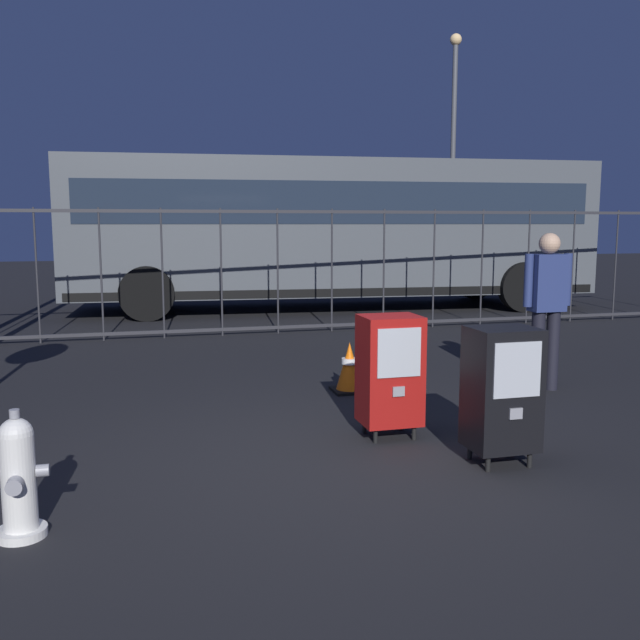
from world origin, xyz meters
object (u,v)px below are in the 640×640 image
newspaper_box_primary (390,370)px  street_light_far_left (453,142)px  fire_hydrant (18,478)px  pedestrian (547,302)px  traffic_cone (350,368)px  newspaper_box_secondary (502,388)px  bus_near (332,226)px

newspaper_box_primary → street_light_far_left: 14.69m
fire_hydrant → pedestrian: bearing=25.8°
pedestrian → fire_hydrant: bearing=-154.2°
pedestrian → traffic_cone: pedestrian is taller
newspaper_box_primary → street_light_far_left: bearing=62.6°
pedestrian → street_light_far_left: (4.40, 11.57, 3.02)m
newspaper_box_secondary → street_light_far_left: size_ratio=0.15×
newspaper_box_secondary → traffic_cone: bearing=99.8°
traffic_cone → street_light_far_left: street_light_far_left is taller
traffic_cone → fire_hydrant: bearing=-135.2°
bus_near → pedestrian: bearing=-83.7°
fire_hydrant → newspaper_box_secondary: bearing=7.1°
traffic_cone → bus_near: bus_near is taller
pedestrian → traffic_cone: bearing=167.2°
newspaper_box_secondary → pedestrian: pedestrian is taller
traffic_cone → newspaper_box_primary: bearing=-95.3°
newspaper_box_secondary → bus_near: (1.38, 9.44, 1.14)m
fire_hydrant → bus_near: bus_near is taller
traffic_cone → newspaper_box_secondary: bearing=-80.2°
newspaper_box_secondary → traffic_cone: (-0.42, 2.40, -0.31)m
traffic_cone → bus_near: size_ratio=0.05×
fire_hydrant → newspaper_box_secondary: newspaper_box_secondary is taller
fire_hydrant → bus_near: 10.96m
fire_hydrant → traffic_cone: 3.99m
newspaper_box_primary → newspaper_box_secondary: bearing=-55.7°
newspaper_box_primary → pedestrian: pedestrian is taller
bus_near → traffic_cone: bearing=-99.8°
street_light_far_left → bus_near: bearing=-138.6°
fire_hydrant → pedestrian: (4.86, 2.35, 0.60)m
newspaper_box_secondary → pedestrian: 2.55m
bus_near → street_light_far_left: street_light_far_left is taller
newspaper_box_secondary → bus_near: 9.61m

